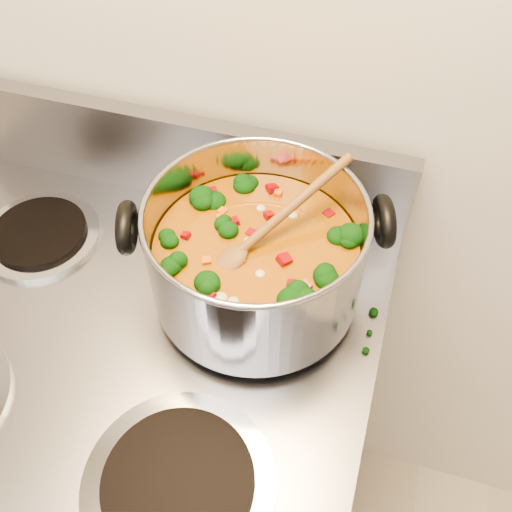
{
  "coord_description": "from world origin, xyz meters",
  "views": [
    {
      "loc": [
        0.29,
        0.83,
        1.61
      ],
      "look_at": [
        0.14,
        1.3,
        1.01
      ],
      "focal_mm": 40.0,
      "sensor_mm": 36.0,
      "label": 1
    }
  ],
  "objects": [
    {
      "name": "electric_range",
      "position": [
        -0.04,
        1.16,
        0.47
      ],
      "size": [
        0.76,
        0.69,
        1.08
      ],
      "color": "gray",
      "rests_on": "ground"
    },
    {
      "name": "stockpot",
      "position": [
        0.14,
        1.3,
        1.01
      ],
      "size": [
        0.36,
        0.3,
        0.18
      ],
      "rotation": [
        0.0,
        0.0,
        0.33
      ],
      "color": "#9D9CA4",
      "rests_on": "electric_range"
    },
    {
      "name": "wooden_spoon",
      "position": [
        0.15,
        1.31,
        1.05
      ],
      "size": [
        0.16,
        0.2,
        0.1
      ],
      "rotation": [
        0.0,
        0.0,
        0.93
      ],
      "color": "brown",
      "rests_on": "stockpot"
    },
    {
      "name": "cooktop_crumbs",
      "position": [
        0.14,
        1.25,
        0.92
      ],
      "size": [
        0.4,
        0.31,
        0.01
      ],
      "color": "black",
      "rests_on": "electric_range"
    }
  ]
}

